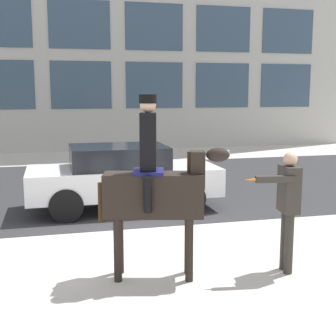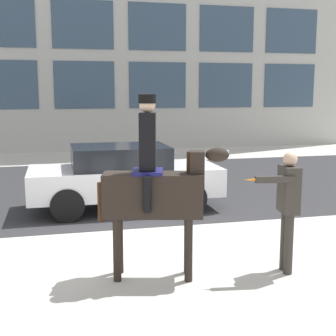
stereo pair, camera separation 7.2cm
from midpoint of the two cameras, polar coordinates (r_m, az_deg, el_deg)
The scene contains 5 objects.
ground_plane at distance 8.60m, azimuth -3.99°, elevation -8.41°, with size 80.00×80.00×0.00m, color beige.
road_surface at distance 13.16m, azimuth -7.45°, elevation -2.21°, with size 25.94×8.50×0.01m.
mounted_horse_lead at distance 6.47m, azimuth -1.25°, elevation -2.47°, with size 1.79×0.76×2.58m.
pedestrian_bystander at distance 6.93m, azimuth 14.66°, elevation -4.09°, with size 0.87×0.44×1.77m.
street_car_near_lane at distance 10.47m, azimuth -5.22°, elevation -0.92°, with size 4.18×1.82×1.43m.
Camera 2 is at (-1.30, -8.09, 2.61)m, focal length 50.00 mm.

